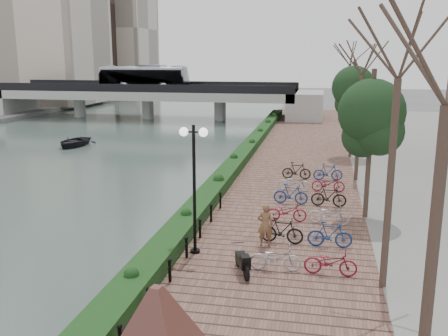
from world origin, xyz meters
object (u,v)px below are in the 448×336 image
(lamppost, at_px, (194,161))
(boat, at_px, (73,142))
(pedestrian, at_px, (265,225))
(motorcycle, at_px, (242,261))

(lamppost, height_order, boat, lamppost)
(boat, bearing_deg, lamppost, -49.07)
(pedestrian, distance_m, boat, 27.90)
(pedestrian, bearing_deg, lamppost, 14.57)
(lamppost, height_order, motorcycle, lamppost)
(pedestrian, height_order, boat, pedestrian)
(lamppost, height_order, pedestrian, lamppost)
(boat, bearing_deg, pedestrian, -43.63)
(lamppost, relative_size, motorcycle, 3.31)
(lamppost, xyz_separation_m, boat, (-16.26, 21.86, -3.47))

